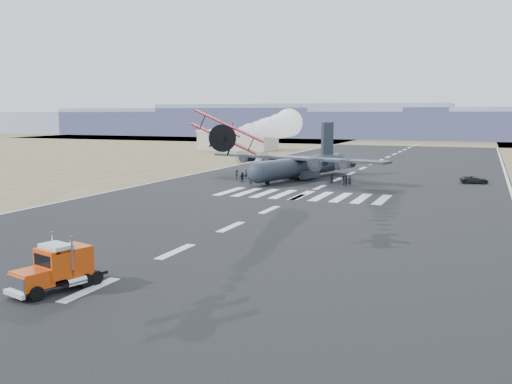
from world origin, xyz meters
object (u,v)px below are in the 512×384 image
Objects in this scene: crew_a at (246,174)px; crew_b at (346,181)px; transport_aircraft at (301,165)px; support_vehicle at (474,180)px; crew_c at (237,174)px; crew_g at (349,181)px; semi_truck at (58,267)px; crew_d at (251,179)px; crew_h at (343,180)px; aerobatic_biplane at (226,134)px; hangar_left at (238,140)px; crew_f at (242,177)px; crew_e at (332,178)px.

crew_a is 19.97m from crew_b.
support_vehicle is (30.49, 4.81, -2.05)m from transport_aircraft.
crew_c is 0.89× the size of crew_g.
semi_truck reaches higher than crew_a.
crew_g is at bearing 100.54° from semi_truck.
crew_h is (15.48, 4.41, -0.05)m from crew_d.
aerobatic_biplane is 63.98m from support_vehicle.
hangar_left is 15.02× the size of crew_h.
crew_b is at bearing -62.01° from crew_f.
aerobatic_biplane is 1.31× the size of support_vehicle.
crew_a is 1.03× the size of crew_c.
crew_c is 0.98× the size of crew_d.
crew_c reaches higher than crew_h.
semi_truck is 4.15× the size of crew_f.
support_vehicle is at bearing 161.45° from crew_g.
crew_f is at bearing -120.71° from transport_aircraft.
crew_d is (39.34, -84.50, -2.55)m from hangar_left.
semi_truck reaches higher than crew_e.
crew_h is at bearing -57.68° from crew_f.
crew_a is at bearing 126.61° from crew_d.
crew_g is at bearing -63.67° from crew_f.
crew_g is at bearing 79.56° from aerobatic_biplane.
hangar_left is 97.09m from crew_h.
crew_c is 7.80m from crew_d.
crew_g is (10.99, -7.43, -1.76)m from transport_aircraft.
support_vehicle is at bearing 29.47° from crew_d.
semi_truck is 4.30× the size of crew_a.
transport_aircraft reaches higher than hangar_left.
transport_aircraft is at bearing -143.28° from crew_h.
crew_h is (20.70, -1.39, -0.03)m from crew_c.
crew_f is 0.95× the size of crew_g.
aerobatic_biplane is at bearing 45.97° from crew_b.
crew_f is (-38.85, -13.10, 0.24)m from support_vehicle.
crew_a is at bearing -53.03° from crew_b.
hangar_left is 98.58m from crew_b.
hangar_left is at bearing -21.91° from crew_c.
hangar_left is 93.92m from crew_e.
crew_g reaches higher than crew_d.
crew_d is at bearing -96.78° from crew_h.
crew_a is at bearing 38.10° from crew_f.
crew_b is at bearing -83.52° from crew_g.
semi_truck is at bearing 149.30° from support_vehicle.
crew_b is 1.01× the size of crew_d.
crew_b is at bearing -55.70° from hangar_left.
transport_aircraft reaches higher than crew_f.
aerobatic_biplane is 55.72m from crew_a.
crew_c reaches higher than crew_e.
crew_d is 17.18m from crew_g.
support_vehicle is 2.82× the size of crew_c.
transport_aircraft is 21.38× the size of crew_c.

